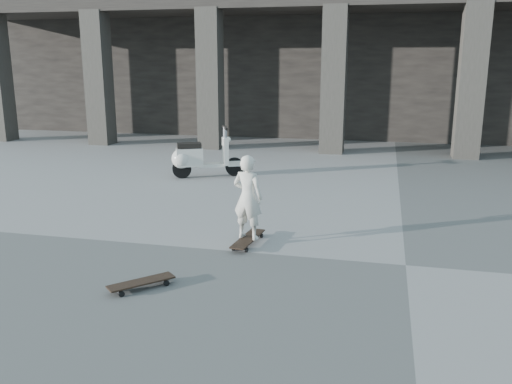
% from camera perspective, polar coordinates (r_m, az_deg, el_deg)
% --- Properties ---
extents(ground, '(90.00, 90.00, 0.00)m').
position_cam_1_polar(ground, '(7.28, 15.49, -7.44)').
color(ground, '#50504D').
rests_on(ground, ground).
extents(colonnade, '(28.00, 8.82, 6.00)m').
position_cam_1_polar(colonnade, '(20.58, 14.83, 14.61)').
color(colonnade, black).
rests_on(colonnade, ground).
extents(longboard, '(0.31, 0.94, 0.09)m').
position_cam_1_polar(longboard, '(7.77, -0.85, -5.00)').
color(longboard, black).
rests_on(longboard, ground).
extents(skateboard_spare, '(0.67, 0.70, 0.09)m').
position_cam_1_polar(skateboard_spare, '(6.46, -11.98, -9.33)').
color(skateboard_spare, black).
rests_on(skateboard_spare, ground).
extents(child, '(0.49, 0.38, 1.20)m').
position_cam_1_polar(child, '(7.59, -0.87, -0.55)').
color(child, beige).
rests_on(child, longboard).
extents(scooter, '(1.51, 0.88, 1.13)m').
position_cam_1_polar(scooter, '(12.14, -6.37, 3.60)').
color(scooter, black).
rests_on(scooter, ground).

